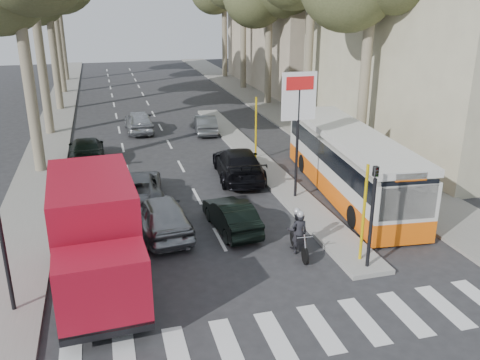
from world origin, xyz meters
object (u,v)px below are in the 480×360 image
object	(u,v)px
silver_hatchback	(161,215)
dark_hatchback	(231,215)
city_bus	(349,161)
motorcycle	(298,232)
red_truck	(95,234)

from	to	relation	value
silver_hatchback	dark_hatchback	xyz separation A→B (m)	(2.64, -0.45, -0.15)
city_bus	motorcycle	size ratio (longest dim) A/B	5.79
dark_hatchback	city_bus	distance (m)	6.60
red_truck	city_bus	bearing A→B (deg)	22.32
motorcycle	silver_hatchback	bearing A→B (deg)	151.76
dark_hatchback	motorcycle	bearing A→B (deg)	121.48
dark_hatchback	red_truck	world-z (taller)	red_truck
silver_hatchback	dark_hatchback	bearing A→B (deg)	164.40
silver_hatchback	city_bus	distance (m)	8.96
dark_hatchback	red_truck	xyz separation A→B (m)	(-4.94, -2.86, 1.18)
dark_hatchback	motorcycle	xyz separation A→B (m)	(1.78, -2.37, 0.15)
city_bus	dark_hatchback	bearing A→B (deg)	-153.15
silver_hatchback	red_truck	xyz separation A→B (m)	(-2.31, -3.31, 1.04)
motorcycle	city_bus	bearing A→B (deg)	52.07
silver_hatchback	city_bus	world-z (taller)	city_bus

